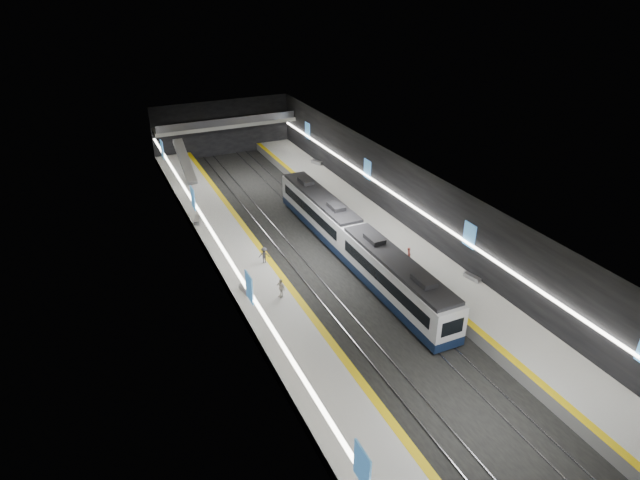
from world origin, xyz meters
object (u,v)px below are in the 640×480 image
train (354,240)px  passenger_left_a (281,288)px  passenger_right_a (409,256)px  bench_left_far (197,220)px  escalator (185,161)px  bench_left_near (245,290)px  bench_right_far (317,162)px  bench_right_near (472,277)px  passenger_left_b (264,255)px

train → passenger_left_a: 9.96m
passenger_right_a → passenger_left_a: bearing=110.6°
passenger_right_a → train: bearing=60.2°
bench_left_far → passenger_left_a: 17.21m
train → bench_left_far: (-11.93, 12.63, -0.97)m
escalator → bench_left_near: 29.33m
passenger_right_a → bench_right_far: bearing=12.4°
bench_left_near → passenger_left_a: passenger_left_a is taller
bench_right_near → passenger_left_b: 18.48m
passenger_right_a → passenger_left_a: passenger_left_a is taller
bench_left_far → passenger_right_a: (15.43, -16.70, 0.57)m
passenger_right_a → passenger_left_b: 13.11m
train → passenger_right_a: size_ratio=18.79×
passenger_left_a → escalator: bearing=164.1°
train → bench_left_near: (-11.46, -2.42, -1.00)m
bench_right_far → passenger_left_b: 27.01m
train → passenger_left_b: size_ratio=19.47×
passenger_left_a → passenger_left_b: bearing=156.1°
train → passenger_right_a: train is taller
bench_left_near → bench_left_far: bearing=83.4°
escalator → passenger_left_a: bearing=-88.1°
bench_left_far → passenger_left_b: passenger_left_b is taller
bench_left_far → passenger_left_b: size_ratio=1.22×
train → escalator: (-10.00, 26.83, 0.70)m
train → bench_right_near: size_ratio=18.61×
bench_right_near → bench_right_far: size_ratio=0.91×
bench_right_far → passenger_right_a: size_ratio=1.11×
bench_right_far → passenger_left_a: bearing=-144.2°
bench_right_far → passenger_left_b: (-15.35, -22.23, 0.56)m
passenger_right_a → passenger_left_b: bearing=84.2°
bench_right_near → bench_right_far: bearing=77.4°
bench_left_near → bench_left_far: size_ratio=0.86×
bench_left_far → escalator: bearing=99.8°
train → bench_right_near: 11.24m
bench_left_near → passenger_right_a: size_ratio=1.01×
bench_right_near → passenger_right_a: 5.86m
bench_left_far → bench_right_far: 21.96m
train → bench_right_far: size_ratio=16.99×
bench_left_far → passenger_left_a: passenger_left_a is taller
escalator → bench_right_far: escalator is taller
escalator → bench_right_far: 17.36m
escalator → bench_left_near: (-1.46, -29.25, -1.70)m
bench_left_near → passenger_right_a: passenger_right_a is taller
passenger_right_a → passenger_left_a: 12.48m
passenger_left_a → passenger_right_a: bearing=73.3°
bench_left_near → bench_right_near: 19.51m
train → bench_left_near: bearing=-168.1°
passenger_left_a → bench_left_near: bearing=-145.2°
train → escalator: escalator is taller
bench_left_near → bench_right_far: bearing=46.4°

